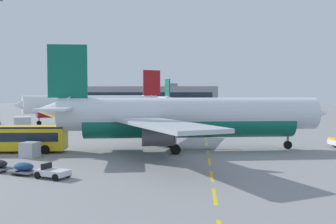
# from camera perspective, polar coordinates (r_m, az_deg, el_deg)

# --- Properties ---
(apron_paint_markings) EXTENTS (8.00, 98.17, 0.01)m
(apron_paint_markings) POSITION_cam_1_polar(r_m,az_deg,el_deg) (62.00, 5.71, -3.38)
(apron_paint_markings) COLOR yellow
(apron_paint_markings) RESTS_ON ground
(airliner_foreground) EXTENTS (34.74, 34.13, 12.20)m
(airliner_foreground) POSITION_cam_1_polar(r_m,az_deg,el_deg) (43.64, 2.61, -0.75)
(airliner_foreground) COLOR silver
(airliner_foreground) RESTS_ON ground
(airliner_mid_left) EXTENTS (32.93, 30.84, 12.42)m
(airliner_mid_left) POSITION_cam_1_polar(r_m,az_deg,el_deg) (86.07, -10.76, 0.98)
(airliner_mid_left) COLOR white
(airliner_mid_left) RESTS_ON ground
(airliner_far_center) EXTENTS (30.24, 31.71, 11.50)m
(airliner_far_center) POSITION_cam_1_polar(r_m,az_deg,el_deg) (132.52, -1.85, 1.50)
(airliner_far_center) COLOR white
(airliner_far_center) RESTS_ON ground
(apron_shuttle_bus) EXTENTS (12.25, 4.05, 3.00)m
(apron_shuttle_bus) POSITION_cam_1_polar(r_m,az_deg,el_deg) (45.95, -22.70, -3.53)
(apron_shuttle_bus) COLOR yellow
(apron_shuttle_bus) RESTS_ON ground
(fuel_service_truck) EXTENTS (5.17, 7.35, 3.14)m
(fuel_service_truck) POSITION_cam_1_polar(r_m,az_deg,el_deg) (62.89, -21.29, -1.97)
(fuel_service_truck) COLOR black
(fuel_service_truck) RESTS_ON ground
(baggage_train) EXTENTS (11.36, 5.51, 1.14)m
(baggage_train) POSITION_cam_1_polar(r_m,az_deg,el_deg) (34.23, -22.89, -7.69)
(baggage_train) COLOR silver
(baggage_train) RESTS_ON ground
(uld_cargo_container) EXTENTS (1.84, 1.81, 1.60)m
(uld_cargo_container) POSITION_cam_1_polar(r_m,az_deg,el_deg) (41.66, -20.37, -5.44)
(uld_cargo_container) COLOR #B7BCC6
(uld_cargo_container) RESTS_ON ground
(terminal_satellite) EXTENTS (63.68, 21.71, 11.85)m
(terminal_satellite) POSITION_cam_1_polar(r_m,az_deg,el_deg) (184.17, -2.46, 2.29)
(terminal_satellite) COLOR gray
(terminal_satellite) RESTS_ON ground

